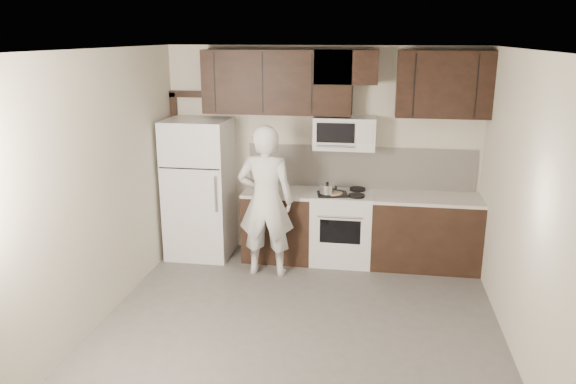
% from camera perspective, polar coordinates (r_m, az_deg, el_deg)
% --- Properties ---
extents(floor, '(4.50, 4.50, 0.00)m').
position_cam_1_polar(floor, '(5.66, 0.86, -14.27)').
color(floor, '#585552').
rests_on(floor, ground).
extents(back_wall, '(4.00, 0.00, 4.00)m').
position_cam_1_polar(back_wall, '(7.28, 3.45, 4.00)').
color(back_wall, beige).
rests_on(back_wall, ground).
extents(ceiling, '(4.50, 4.50, 0.00)m').
position_cam_1_polar(ceiling, '(4.90, 0.99, 14.24)').
color(ceiling, white).
rests_on(ceiling, back_wall).
extents(counter_run, '(2.95, 0.64, 0.91)m').
position_cam_1_polar(counter_run, '(7.19, 7.88, -3.68)').
color(counter_run, black).
rests_on(counter_run, floor).
extents(stove, '(0.76, 0.66, 0.94)m').
position_cam_1_polar(stove, '(7.20, 5.47, -3.54)').
color(stove, silver).
rests_on(stove, floor).
extents(backsplash, '(2.90, 0.02, 0.54)m').
position_cam_1_polar(backsplash, '(7.28, 7.35, 2.51)').
color(backsplash, beige).
rests_on(backsplash, counter_run).
extents(upper_cabinets, '(3.48, 0.35, 0.78)m').
position_cam_1_polar(upper_cabinets, '(6.96, 5.17, 11.17)').
color(upper_cabinets, black).
rests_on(upper_cabinets, back_wall).
extents(microwave, '(0.76, 0.42, 0.40)m').
position_cam_1_polar(microwave, '(7.02, 5.78, 5.99)').
color(microwave, silver).
rests_on(microwave, upper_cabinets).
extents(refrigerator, '(0.80, 0.76, 1.80)m').
position_cam_1_polar(refrigerator, '(7.36, -8.99, 0.35)').
color(refrigerator, silver).
rests_on(refrigerator, floor).
extents(door_trim, '(0.50, 0.08, 2.12)m').
position_cam_1_polar(door_trim, '(7.69, -10.99, 3.59)').
color(door_trim, black).
rests_on(door_trim, floor).
extents(saucepan, '(0.30, 0.19, 0.18)m').
position_cam_1_polar(saucepan, '(6.91, 4.03, 0.20)').
color(saucepan, silver).
rests_on(saucepan, stove).
extents(baking_tray, '(0.41, 0.33, 0.02)m').
position_cam_1_polar(baking_tray, '(6.96, 4.52, -0.22)').
color(baking_tray, black).
rests_on(baking_tray, counter_run).
extents(pizza, '(0.28, 0.28, 0.02)m').
position_cam_1_polar(pizza, '(6.96, 4.53, -0.08)').
color(pizza, '#D0BC8C').
rests_on(pizza, baking_tray).
extents(person, '(0.68, 0.46, 1.83)m').
position_cam_1_polar(person, '(6.67, -2.27, -0.94)').
color(person, white).
rests_on(person, floor).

